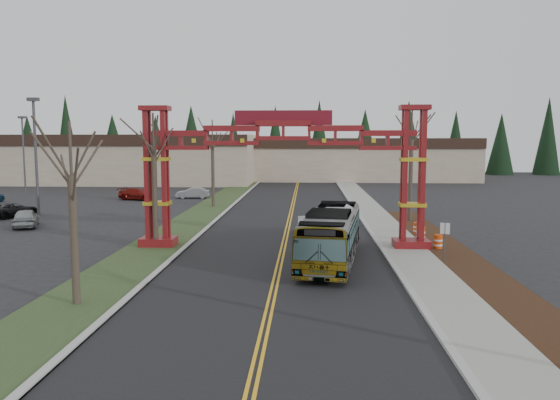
# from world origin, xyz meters

# --- Properties ---
(ground) EXTENTS (200.00, 200.00, 0.00)m
(ground) POSITION_xyz_m (0.00, 0.00, 0.00)
(ground) COLOR black
(ground) RESTS_ON ground
(road) EXTENTS (12.00, 110.00, 0.02)m
(road) POSITION_xyz_m (0.00, 25.00, 0.01)
(road) COLOR black
(road) RESTS_ON ground
(lane_line_left) EXTENTS (0.12, 100.00, 0.01)m
(lane_line_left) POSITION_xyz_m (-0.12, 25.00, 0.03)
(lane_line_left) COLOR yellow
(lane_line_left) RESTS_ON road
(lane_line_right) EXTENTS (0.12, 100.00, 0.01)m
(lane_line_right) POSITION_xyz_m (0.12, 25.00, 0.03)
(lane_line_right) COLOR yellow
(lane_line_right) RESTS_ON road
(curb_right) EXTENTS (0.30, 110.00, 0.15)m
(curb_right) POSITION_xyz_m (6.15, 25.00, 0.07)
(curb_right) COLOR #ADADA8
(curb_right) RESTS_ON ground
(sidewalk_right) EXTENTS (2.60, 110.00, 0.14)m
(sidewalk_right) POSITION_xyz_m (7.60, 25.00, 0.08)
(sidewalk_right) COLOR gray
(sidewalk_right) RESTS_ON ground
(landscape_strip) EXTENTS (2.60, 50.00, 0.12)m
(landscape_strip) POSITION_xyz_m (10.20, 10.00, 0.06)
(landscape_strip) COLOR black
(landscape_strip) RESTS_ON ground
(grass_median) EXTENTS (4.00, 110.00, 0.08)m
(grass_median) POSITION_xyz_m (-8.00, 25.00, 0.04)
(grass_median) COLOR #2E4120
(grass_median) RESTS_ON ground
(curb_left) EXTENTS (0.30, 110.00, 0.15)m
(curb_left) POSITION_xyz_m (-6.15, 25.00, 0.07)
(curb_left) COLOR #ADADA8
(curb_left) RESTS_ON ground
(gateway_arch) EXTENTS (18.20, 1.60, 8.90)m
(gateway_arch) POSITION_xyz_m (0.00, 18.00, 5.98)
(gateway_arch) COLOR maroon
(gateway_arch) RESTS_ON ground
(retail_building_west) EXTENTS (46.00, 22.30, 7.50)m
(retail_building_west) POSITION_xyz_m (-30.00, 71.96, 3.76)
(retail_building_west) COLOR tan
(retail_building_west) RESTS_ON ground
(retail_building_east) EXTENTS (38.00, 20.30, 7.00)m
(retail_building_east) POSITION_xyz_m (10.00, 79.95, 3.51)
(retail_building_east) COLOR tan
(retail_building_east) RESTS_ON ground
(conifer_treeline) EXTENTS (116.10, 5.60, 13.00)m
(conifer_treeline) POSITION_xyz_m (0.25, 92.00, 6.49)
(conifer_treeline) COLOR black
(conifer_treeline) RESTS_ON ground
(transit_bus) EXTENTS (4.09, 11.15, 3.03)m
(transit_bus) POSITION_xyz_m (2.83, 14.00, 1.52)
(transit_bus) COLOR #9A9DA1
(transit_bus) RESTS_ON ground
(silver_sedan) EXTENTS (1.46, 4.19, 1.38)m
(silver_sedan) POSITION_xyz_m (1.58, 22.00, 0.69)
(silver_sedan) COLOR #A5A8AD
(silver_sedan) RESTS_ON ground
(parked_car_near_a) EXTENTS (3.16, 4.57, 1.45)m
(parked_car_near_a) POSITION_xyz_m (-20.45, 25.17, 0.72)
(parked_car_near_a) COLOR #989D9F
(parked_car_near_a) RESTS_ON ground
(parked_car_near_c) EXTENTS (3.70, 4.94, 1.25)m
(parked_car_near_c) POSITION_xyz_m (-24.46, 30.55, 0.62)
(parked_car_near_c) COLOR black
(parked_car_near_c) RESTS_ON ground
(parked_car_mid_a) EXTENTS (4.91, 3.15, 1.32)m
(parked_car_mid_a) POSITION_xyz_m (-17.64, 44.46, 0.66)
(parked_car_mid_a) COLOR maroon
(parked_car_mid_a) RESTS_ON ground
(parked_car_far_a) EXTENTS (3.95, 1.68, 1.27)m
(parked_car_far_a) POSITION_xyz_m (-11.80, 46.49, 0.63)
(parked_car_far_a) COLOR #A4A7AB
(parked_car_far_a) RESTS_ON ground
(bare_tree_median_near) EXTENTS (3.29, 3.29, 7.55)m
(bare_tree_median_near) POSITION_xyz_m (-8.00, 5.56, 5.35)
(bare_tree_median_near) COLOR #382D26
(bare_tree_median_near) RESTS_ON ground
(bare_tree_median_mid) EXTENTS (3.32, 3.32, 8.45)m
(bare_tree_median_mid) POSITION_xyz_m (-8.00, 17.46, 6.21)
(bare_tree_median_mid) COLOR #382D26
(bare_tree_median_mid) RESTS_ON ground
(bare_tree_median_far) EXTENTS (3.29, 3.29, 8.76)m
(bare_tree_median_far) POSITION_xyz_m (-8.00, 38.42, 6.53)
(bare_tree_median_far) COLOR #382D26
(bare_tree_median_far) RESTS_ON ground
(bare_tree_right_far) EXTENTS (3.46, 3.46, 9.26)m
(bare_tree_right_far) POSITION_xyz_m (10.00, 29.41, 6.91)
(bare_tree_right_far) COLOR #382D26
(bare_tree_right_far) RESTS_ON ground
(light_pole_near) EXTENTS (0.88, 0.44, 10.14)m
(light_pole_near) POSITION_xyz_m (-20.48, 27.28, 5.87)
(light_pole_near) COLOR #3F3F44
(light_pole_near) RESTS_ON ground
(light_pole_mid) EXTENTS (0.83, 0.41, 9.56)m
(light_pole_mid) POSITION_xyz_m (-32.57, 48.09, 5.53)
(light_pole_mid) COLOR #3F3F44
(light_pole_mid) RESTS_ON ground
(light_pole_far) EXTENTS (0.78, 0.39, 8.95)m
(light_pole_far) POSITION_xyz_m (-20.75, 60.83, 5.18)
(light_pole_far) COLOR #3F3F44
(light_pole_far) RESTS_ON ground
(street_sign) EXTENTS (0.49, 0.24, 2.25)m
(street_sign) POSITION_xyz_m (9.09, 14.15, 1.62)
(street_sign) COLOR #3F3F44
(street_sign) RESTS_ON ground
(barrel_south) EXTENTS (0.53, 0.53, 0.98)m
(barrel_south) POSITION_xyz_m (9.60, 17.71, 0.49)
(barrel_south) COLOR #D4450B
(barrel_south) RESTS_ON ground
(barrel_mid) EXTENTS (0.60, 0.60, 1.11)m
(barrel_mid) POSITION_xyz_m (9.01, 20.08, 0.55)
(barrel_mid) COLOR #D4450B
(barrel_mid) RESTS_ON ground
(barrel_north) EXTENTS (0.49, 0.49, 0.91)m
(barrel_north) POSITION_xyz_m (9.36, 23.09, 0.45)
(barrel_north) COLOR #D4450B
(barrel_north) RESTS_ON ground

